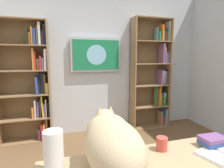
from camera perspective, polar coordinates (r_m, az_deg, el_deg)
name	(u,v)px	position (r m, az deg, el deg)	size (l,w,h in m)	color
wall_back	(91,60)	(3.45, -6.49, 7.45)	(4.52, 0.06, 2.70)	silver
bookshelf_left	(154,75)	(3.74, 12.87, 2.87)	(0.77, 0.28, 2.13)	#937047
bookshelf_right	(31,82)	(3.27, -23.94, 0.56)	(0.80, 0.28, 1.98)	#937047
wall_mounted_tv	(96,55)	(3.39, -4.94, 8.98)	(0.92, 0.07, 0.60)	#B7B7BC
cat	(112,142)	(1.13, -0.03, -17.60)	(0.32, 0.70, 0.35)	#D1B284
open_binder	(221,153)	(1.55, 30.78, -17.91)	(0.37, 0.29, 0.02)	white
paper_towel_roll	(54,153)	(1.15, -17.63, -19.79)	(0.11, 0.11, 0.26)	white
coffee_mug	(162,144)	(1.43, 15.20, -17.44)	(0.08, 0.08, 0.10)	#D84C3F
desk_book_stack	(213,141)	(1.62, 28.86, -15.31)	(0.20, 0.13, 0.08)	#6699A8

